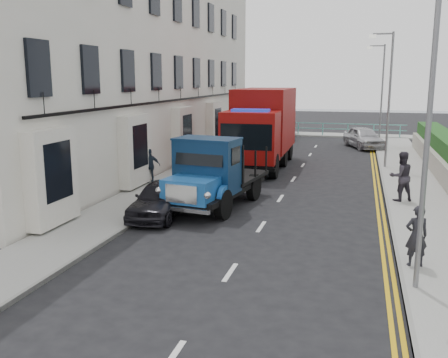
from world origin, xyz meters
TOP-DOWN VIEW (x-y plane):
  - ground at (0.00, 0.00)m, footprint 120.00×120.00m
  - pavement_west at (-5.20, 9.00)m, footprint 2.40×38.00m
  - pavement_east at (5.30, 9.00)m, footprint 2.60×38.00m
  - promenade at (0.00, 29.00)m, footprint 30.00×2.50m
  - sea_plane at (0.00, 60.00)m, footprint 120.00×120.00m
  - terrace_west at (-9.47, 13.00)m, footprint 6.31×30.20m
  - seafront_railing at (0.00, 28.20)m, footprint 13.00×0.08m
  - lamp_near at (4.18, -2.00)m, footprint 1.23×0.18m
  - lamp_mid at (4.18, 14.00)m, footprint 1.23×0.18m
  - lamp_far at (4.18, 24.00)m, footprint 1.23×0.18m
  - bedford_lorry at (-2.22, 3.56)m, footprint 2.89×5.74m
  - red_lorry at (-2.14, 13.04)m, footprint 2.82×7.97m
  - parked_car_front at (-3.60, 2.30)m, footprint 1.67×3.76m
  - parked_car_mid at (-2.79, 7.11)m, footprint 1.49×3.80m
  - parked_car_rear at (-3.60, 13.09)m, footprint 2.19×5.32m
  - seafront_car_left at (-3.50, 27.00)m, footprint 3.27×6.06m
  - seafront_car_right at (3.20, 21.98)m, footprint 3.16×4.63m
  - pedestrian_east_near at (4.40, -0.63)m, footprint 0.64×0.51m
  - pedestrian_east_far at (4.52, 6.36)m, footprint 1.13×1.03m
  - pedestrian_west_near at (-6.00, 6.95)m, footprint 0.95×0.80m
  - pedestrian_west_far at (-6.00, 11.08)m, footprint 0.97×0.90m

SIDE VIEW (x-z plane):
  - ground at x=0.00m, z-range 0.00..0.00m
  - sea_plane at x=0.00m, z-range 0.00..0.00m
  - pavement_west at x=-5.20m, z-range 0.00..0.12m
  - pavement_east at x=5.30m, z-range 0.00..0.12m
  - promenade at x=0.00m, z-range 0.00..0.12m
  - seafront_railing at x=0.00m, z-range 0.03..1.14m
  - parked_car_mid at x=-2.79m, z-range 0.00..1.23m
  - parked_car_front at x=-3.60m, z-range 0.00..1.26m
  - seafront_car_right at x=3.20m, z-range 0.00..1.46m
  - parked_car_rear at x=-3.60m, z-range 0.00..1.54m
  - seafront_car_left at x=-3.50m, z-range 0.00..1.61m
  - pedestrian_west_near at x=-6.00m, z-range 0.12..1.65m
  - pedestrian_east_near at x=4.40m, z-range 0.12..1.67m
  - pedestrian_west_far at x=-6.00m, z-range 0.12..1.79m
  - pedestrian_east_far at x=4.52m, z-range 0.12..2.01m
  - bedford_lorry at x=-2.22m, z-range -0.10..2.51m
  - red_lorry at x=-2.14m, z-range 0.13..4.28m
  - lamp_near at x=4.18m, z-range 0.50..7.50m
  - lamp_mid at x=4.18m, z-range 0.50..7.50m
  - lamp_far at x=4.18m, z-range 0.50..7.50m
  - terrace_west at x=-9.47m, z-range 0.04..14.29m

